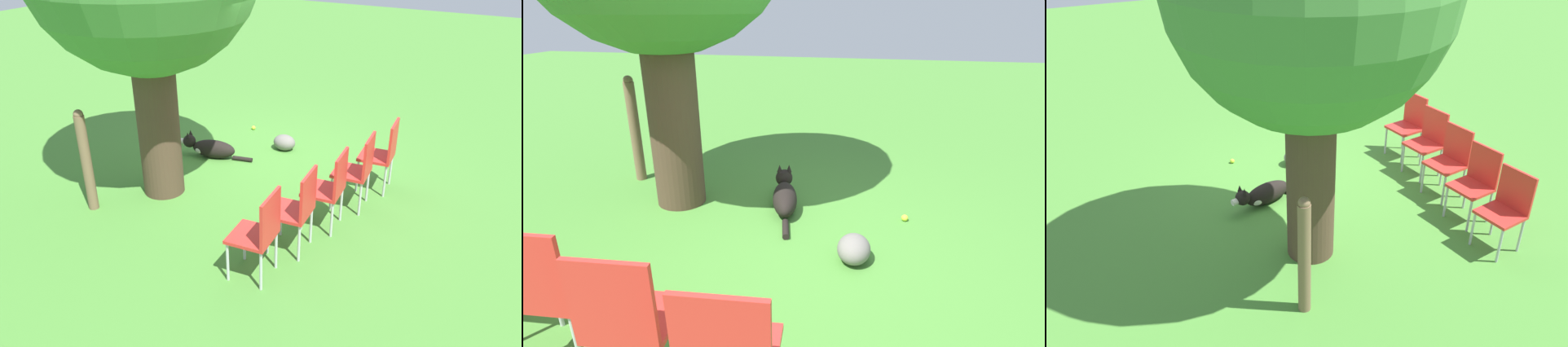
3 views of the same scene
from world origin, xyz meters
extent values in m
plane|color=#478433|center=(0.00, 0.00, 0.00)|extent=(30.00, 30.00, 0.00)
cylinder|color=#4C3828|center=(0.59, 1.09, 1.09)|extent=(0.53, 0.53, 2.19)
ellipsoid|color=black|center=(0.61, -0.09, 0.14)|extent=(0.71, 0.40, 0.27)
ellipsoid|color=silver|center=(0.79, -0.05, 0.12)|extent=(0.28, 0.27, 0.16)
sphere|color=black|center=(0.98, 0.00, 0.22)|extent=(0.23, 0.23, 0.19)
cylinder|color=silver|center=(1.09, 0.02, 0.21)|extent=(0.10, 0.10, 0.08)
cone|color=black|center=(0.97, 0.05, 0.34)|extent=(0.06, 0.06, 0.09)
cone|color=black|center=(1.00, -0.06, 0.34)|extent=(0.06, 0.06, 0.09)
cylinder|color=black|center=(0.16, -0.19, 0.03)|extent=(0.31, 0.13, 0.06)
cylinder|color=brown|center=(1.08, 1.88, 0.61)|extent=(0.13, 0.13, 1.23)
sphere|color=brown|center=(1.08, 1.88, 1.25)|extent=(0.11, 0.11, 0.11)
cube|color=red|center=(-1.79, -0.35, 0.46)|extent=(0.46, 0.48, 0.04)
cube|color=red|center=(-1.98, -0.37, 0.72)|extent=(0.07, 0.44, 0.48)
cylinder|color=#B7B7BC|center=(-1.63, -0.14, 0.22)|extent=(0.03, 0.03, 0.45)
cylinder|color=#B7B7BC|center=(-1.59, -0.52, 0.22)|extent=(0.03, 0.03, 0.45)
cylinder|color=#B7B7BC|center=(-1.99, -0.18, 0.22)|extent=(0.03, 0.03, 0.45)
cylinder|color=#B7B7BC|center=(-1.95, -0.55, 0.22)|extent=(0.03, 0.03, 0.45)
cube|color=red|center=(-1.67, 0.25, 0.46)|extent=(0.46, 0.48, 0.04)
cube|color=red|center=(-1.86, 0.23, 0.72)|extent=(0.07, 0.44, 0.48)
cylinder|color=#B7B7BC|center=(-1.51, 0.45, 0.22)|extent=(0.03, 0.03, 0.45)
cylinder|color=#B7B7BC|center=(-1.47, 0.08, 0.22)|extent=(0.03, 0.03, 0.45)
cylinder|color=#B7B7BC|center=(-1.87, 0.42, 0.22)|extent=(0.03, 0.03, 0.45)
cylinder|color=#B7B7BC|center=(-1.83, 0.04, 0.22)|extent=(0.03, 0.03, 0.45)
cube|color=red|center=(-1.55, 0.85, 0.46)|extent=(0.46, 0.48, 0.04)
cube|color=red|center=(-1.74, 0.83, 0.72)|extent=(0.07, 0.44, 0.48)
cylinder|color=#B7B7BC|center=(-1.39, 1.05, 0.22)|extent=(0.03, 0.03, 0.45)
cylinder|color=#B7B7BC|center=(-1.35, 0.67, 0.22)|extent=(0.03, 0.03, 0.45)
cylinder|color=#B7B7BC|center=(-1.75, 1.02, 0.22)|extent=(0.03, 0.03, 0.45)
cylinder|color=#B7B7BC|center=(-1.71, 0.64, 0.22)|extent=(0.03, 0.03, 0.45)
cube|color=red|center=(-1.43, 1.44, 0.46)|extent=(0.46, 0.48, 0.04)
cube|color=red|center=(-1.62, 1.42, 0.72)|extent=(0.07, 0.44, 0.48)
cylinder|color=#B7B7BC|center=(-1.27, 1.65, 0.22)|extent=(0.03, 0.03, 0.45)
cylinder|color=#B7B7BC|center=(-1.23, 1.27, 0.22)|extent=(0.03, 0.03, 0.45)
cylinder|color=#B7B7BC|center=(-1.63, 1.61, 0.22)|extent=(0.03, 0.03, 0.45)
cylinder|color=#B7B7BC|center=(-1.59, 1.24, 0.22)|extent=(0.03, 0.03, 0.45)
cube|color=red|center=(-1.31, 2.04, 0.46)|extent=(0.46, 0.48, 0.04)
cube|color=red|center=(-1.50, 2.02, 0.72)|extent=(0.07, 0.44, 0.48)
cylinder|color=#B7B7BC|center=(-1.15, 2.24, 0.22)|extent=(0.03, 0.03, 0.45)
cylinder|color=#B7B7BC|center=(-1.11, 1.87, 0.22)|extent=(0.03, 0.03, 0.45)
cylinder|color=#B7B7BC|center=(-1.51, 2.21, 0.22)|extent=(0.03, 0.03, 0.45)
cylinder|color=#B7B7BC|center=(-1.47, 1.83, 0.22)|extent=(0.03, 0.03, 0.45)
sphere|color=#CCE033|center=(0.64, -1.34, 0.03)|extent=(0.07, 0.07, 0.07)
ellipsoid|color=slate|center=(-0.19, -0.86, 0.12)|extent=(0.35, 0.28, 0.24)
camera|label=1|loc=(-3.44, 5.62, 3.29)|focal=35.00mm
camera|label=2|loc=(-3.21, -0.91, 2.03)|focal=28.00mm
camera|label=3|loc=(2.80, 5.21, 3.65)|focal=35.00mm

